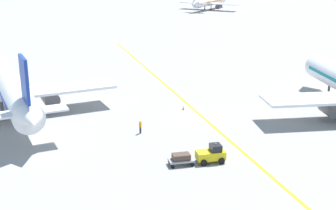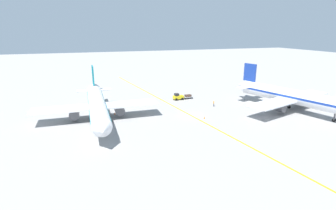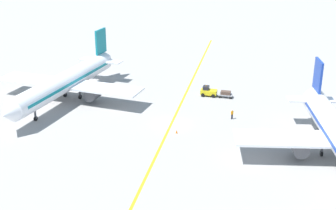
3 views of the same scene
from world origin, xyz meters
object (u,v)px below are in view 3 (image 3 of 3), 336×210
at_px(baggage_tug_white, 208,91).
at_px(traffic_cone_by_wingtip, 177,132).
at_px(traffic_cone_near_nose, 96,97).
at_px(airplane_adjacent_stand, 67,82).
at_px(traffic_cone_mid_apron, 104,84).
at_px(ground_crew_worker, 232,114).
at_px(baggage_cart_trailing, 226,94).

relative_size(baggage_tug_white, traffic_cone_by_wingtip, 5.65).
bearing_deg(traffic_cone_near_nose, airplane_adjacent_stand, 34.73).
distance_m(airplane_adjacent_stand, baggage_tug_white, 26.28).
xyz_separation_m(traffic_cone_mid_apron, traffic_cone_by_wingtip, (-21.06, 17.16, 0.00)).
bearing_deg(ground_crew_worker, baggage_tug_white, -55.59).
height_order(ground_crew_worker, traffic_cone_by_wingtip, ground_crew_worker).
xyz_separation_m(ground_crew_worker, traffic_cone_mid_apron, (28.02, -8.75, -0.63)).
bearing_deg(baggage_tug_white, traffic_cone_mid_apron, 2.30).
relative_size(traffic_cone_near_nose, traffic_cone_by_wingtip, 1.00).
height_order(traffic_cone_near_nose, traffic_cone_by_wingtip, same).
bearing_deg(traffic_cone_near_nose, ground_crew_worker, 176.57).
xyz_separation_m(baggage_cart_trailing, traffic_cone_by_wingtip, (3.67, 18.28, -0.49)).
distance_m(baggage_cart_trailing, traffic_cone_by_wingtip, 18.65).
height_order(airplane_adjacent_stand, ground_crew_worker, airplane_adjacent_stand).
height_order(baggage_tug_white, traffic_cone_near_nose, baggage_tug_white).
distance_m(baggage_tug_white, traffic_cone_mid_apron, 21.46).
distance_m(baggage_tug_white, traffic_cone_by_wingtip, 18.03).
relative_size(traffic_cone_near_nose, traffic_cone_mid_apron, 1.00).
distance_m(airplane_adjacent_stand, ground_crew_worker, 30.47).
bearing_deg(traffic_cone_by_wingtip, baggage_cart_trailing, -101.35).
bearing_deg(airplane_adjacent_stand, baggage_cart_trailing, -157.44).
distance_m(airplane_adjacent_stand, traffic_cone_by_wingtip, 24.63).
xyz_separation_m(ground_crew_worker, traffic_cone_by_wingtip, (6.97, 8.41, -0.63)).
xyz_separation_m(airplane_adjacent_stand, baggage_cart_trailing, (-27.01, -11.22, -2.95)).
bearing_deg(ground_crew_worker, traffic_cone_near_nose, -3.43).
height_order(airplane_adjacent_stand, traffic_cone_by_wingtip, airplane_adjacent_stand).
distance_m(baggage_cart_trailing, traffic_cone_mid_apron, 24.75).
bearing_deg(baggage_tug_white, baggage_cart_trailing, -175.52).
xyz_separation_m(airplane_adjacent_stand, traffic_cone_by_wingtip, (-23.34, 7.06, -3.43)).
distance_m(baggage_tug_white, ground_crew_worker, 11.65).
distance_m(ground_crew_worker, traffic_cone_by_wingtip, 10.94).
relative_size(ground_crew_worker, traffic_cone_near_nose, 3.05).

